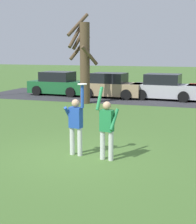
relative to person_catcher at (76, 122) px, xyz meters
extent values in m
plane|color=#4C7533|center=(0.05, -0.07, -0.98)|extent=(120.00, 120.00, 0.00)
cylinder|color=silver|center=(-0.13, 0.02, -0.57)|extent=(0.14, 0.14, 0.82)
cylinder|color=silver|center=(0.13, -0.02, -0.57)|extent=(0.14, 0.14, 0.82)
cube|color=#234CB2|center=(0.00, 0.00, 0.14)|extent=(0.39, 0.27, 0.60)
sphere|color=tan|center=(0.00, 0.00, 0.55)|extent=(0.23, 0.23, 0.23)
cylinder|color=#234CB2|center=(-0.22, 0.04, 0.19)|extent=(0.15, 0.49, 0.57)
cylinder|color=#234CB2|center=(0.22, -0.04, 0.77)|extent=(0.09, 0.09, 0.66)
cylinder|color=silver|center=(1.11, -0.18, -0.57)|extent=(0.14, 0.14, 0.82)
cylinder|color=silver|center=(0.86, -0.14, -0.57)|extent=(0.14, 0.14, 0.82)
cube|color=#238447|center=(0.99, -0.16, 0.14)|extent=(0.39, 0.27, 0.60)
sphere|color=tan|center=(0.99, -0.16, 0.55)|extent=(0.23, 0.23, 0.23)
cylinder|color=#238447|center=(1.21, -0.19, 0.19)|extent=(0.15, 0.49, 0.57)
cylinder|color=#238447|center=(0.76, -0.12, 0.74)|extent=(0.13, 0.36, 0.64)
cylinder|color=white|center=(0.22, -0.04, 1.11)|extent=(0.27, 0.27, 0.02)
cube|color=#1E6633|center=(-6.50, 13.06, -0.43)|extent=(4.18, 2.00, 0.80)
cube|color=black|center=(-6.65, 13.07, 0.29)|extent=(2.18, 1.74, 0.64)
cylinder|color=black|center=(-5.18, 13.90, -0.65)|extent=(0.67, 0.25, 0.66)
cylinder|color=black|center=(-5.28, 12.09, -0.65)|extent=(0.67, 0.25, 0.66)
cylinder|color=black|center=(-7.72, 14.03, -0.65)|extent=(0.67, 0.25, 0.66)
cylinder|color=black|center=(-7.81, 12.21, -0.65)|extent=(0.67, 0.25, 0.66)
cube|color=tan|center=(-2.72, 12.89, -0.43)|extent=(4.18, 2.00, 0.80)
cube|color=black|center=(-2.87, 12.90, 0.29)|extent=(2.18, 1.74, 0.64)
cylinder|color=black|center=(-1.41, 13.74, -0.65)|extent=(0.67, 0.25, 0.66)
cylinder|color=black|center=(-1.50, 11.92, -0.65)|extent=(0.67, 0.25, 0.66)
cylinder|color=black|center=(-3.94, 13.87, -0.65)|extent=(0.67, 0.25, 0.66)
cylinder|color=black|center=(-4.04, 12.05, -0.65)|extent=(0.67, 0.25, 0.66)
cube|color=#BCBCC1|center=(0.73, 12.99, -0.43)|extent=(4.18, 2.00, 0.80)
cube|color=black|center=(0.58, 13.00, 0.29)|extent=(2.18, 1.74, 0.64)
cylinder|color=black|center=(2.04, 13.84, -0.65)|extent=(0.67, 0.25, 0.66)
cylinder|color=black|center=(1.95, 12.02, -0.65)|extent=(0.67, 0.25, 0.66)
cylinder|color=black|center=(-0.49, 13.97, -0.65)|extent=(0.67, 0.25, 0.66)
cylinder|color=black|center=(-0.59, 12.15, -0.65)|extent=(0.67, 0.25, 0.66)
cube|color=#38383D|center=(-1.17, 13.20, -0.98)|extent=(20.44, 6.40, 0.01)
cylinder|color=brown|center=(-3.41, 9.83, 1.31)|extent=(0.56, 0.56, 4.58)
cylinder|color=brown|center=(-4.02, 9.94, 2.84)|extent=(0.45, 1.39, 1.36)
cylinder|color=brown|center=(-3.02, 9.55, 1.77)|extent=(0.81, 1.00, 1.11)
cylinder|color=brown|center=(-3.97, 10.20, 3.50)|extent=(0.98, 1.34, 1.38)
cylinder|color=brown|center=(-3.79, 10.09, 2.81)|extent=(0.78, 1.00, 1.48)
cylinder|color=brown|center=(-3.88, 10.22, 2.20)|extent=(1.02, 1.16, 1.45)
camera|label=1|loc=(3.82, -9.36, 2.04)|focal=57.28mm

